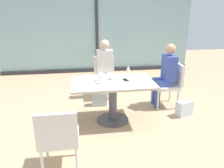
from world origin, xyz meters
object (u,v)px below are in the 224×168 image
at_px(dining_table_main, 113,91).
at_px(person_far_right, 166,72).
at_px(wine_glass_2, 128,70).
at_px(person_near_window, 105,66).
at_px(chair_near_window, 105,74).
at_px(wine_glass_0, 128,68).
at_px(chair_front_left, 59,137).
at_px(wine_glass_3, 101,76).
at_px(cell_phone_on_table, 126,80).
at_px(handbag_1, 100,98).
at_px(wine_glass_1, 99,73).
at_px(chair_far_right, 170,82).
at_px(coffee_cup, 112,77).
at_px(handbag_0, 184,108).

distance_m(dining_table_main, person_far_right, 1.22).
bearing_deg(wine_glass_2, person_near_window, 109.30).
relative_size(chair_near_window, wine_glass_0, 4.70).
xyz_separation_m(chair_front_left, wine_glass_3, (0.62, 1.15, 0.37)).
bearing_deg(chair_near_window, cell_phone_on_table, -79.06).
xyz_separation_m(person_near_window, cell_phone_on_table, (0.23, -1.07, 0.03)).
bearing_deg(handbag_1, wine_glass_1, -90.89).
relative_size(wine_glass_0, wine_glass_1, 1.00).
distance_m(chair_far_right, coffee_cup, 1.31).
bearing_deg(cell_phone_on_table, person_far_right, 15.19).
height_order(person_near_window, wine_glass_2, person_near_window).
relative_size(person_near_window, wine_glass_1, 6.81).
bearing_deg(wine_glass_1, wine_glass_2, 14.51).
relative_size(chair_front_left, wine_glass_2, 4.70).
bearing_deg(wine_glass_1, wine_glass_3, -79.19).
height_order(person_near_window, handbag_0, person_near_window).
relative_size(chair_far_right, chair_front_left, 1.00).
relative_size(wine_glass_1, handbag_0, 0.62).
xyz_separation_m(dining_table_main, cell_phone_on_table, (0.23, 0.04, 0.18)).
distance_m(chair_front_left, handbag_1, 2.05).
bearing_deg(person_near_window, dining_table_main, -90.00).
relative_size(person_near_window, coffee_cup, 14.00).
distance_m(chair_front_left, wine_glass_1, 1.47).
height_order(wine_glass_1, coffee_cup, wine_glass_1).
distance_m(wine_glass_0, wine_glass_3, 0.67).
bearing_deg(chair_near_window, handbag_1, -107.97).
height_order(chair_front_left, person_far_right, person_far_right).
bearing_deg(person_far_right, wine_glass_0, -169.18).
bearing_deg(wine_glass_1, chair_far_right, 15.46).
bearing_deg(dining_table_main, wine_glass_2, 35.00).
height_order(chair_near_window, chair_front_left, same).
bearing_deg(coffee_cup, chair_near_window, 90.16).
height_order(person_far_right, wine_glass_2, person_far_right).
bearing_deg(wine_glass_2, dining_table_main, -145.00).
height_order(dining_table_main, chair_near_window, chair_near_window).
height_order(dining_table_main, person_near_window, person_near_window).
xyz_separation_m(wine_glass_0, wine_glass_3, (-0.54, -0.40, 0.00)).
bearing_deg(person_far_right, wine_glass_3, -157.47).
bearing_deg(chair_far_right, coffee_cup, -163.24).
distance_m(chair_front_left, wine_glass_0, 1.97).
xyz_separation_m(wine_glass_0, coffee_cup, (-0.33, -0.22, -0.09)).
relative_size(wine_glass_3, handbag_1, 0.62).
xyz_separation_m(person_near_window, wine_glass_0, (0.33, -0.78, 0.16)).
bearing_deg(handbag_1, person_near_window, 72.52).
bearing_deg(handbag_0, wine_glass_0, 143.45).
distance_m(chair_far_right, cell_phone_on_table, 1.12).
xyz_separation_m(wine_glass_3, handbag_0, (1.55, 0.07, -0.72)).
distance_m(wine_glass_0, handbag_1, 0.95).
bearing_deg(chair_front_left, person_far_right, 41.24).
bearing_deg(dining_table_main, chair_far_right, 21.43).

